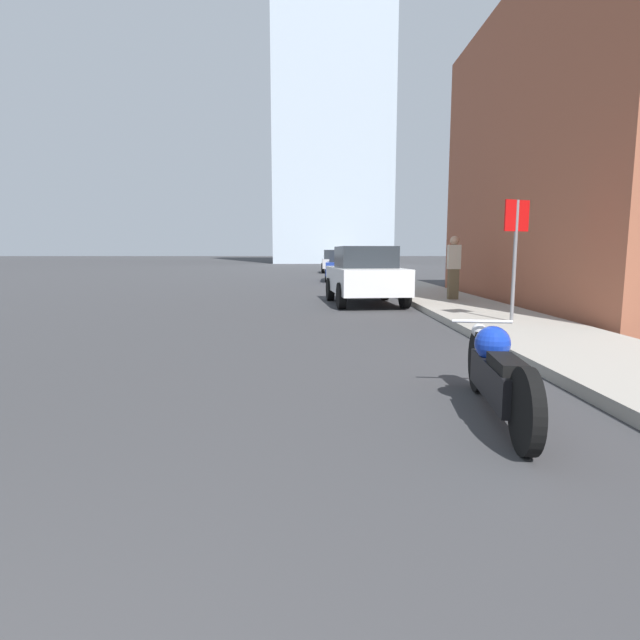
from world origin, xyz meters
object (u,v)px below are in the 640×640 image
(pedestrian, at_px, (454,266))
(parked_car_white, at_px, (365,275))
(stop_sign, at_px, (516,239))
(motorcycle, at_px, (497,373))
(parked_car_blue, at_px, (345,265))
(parked_car_silver, at_px, (334,261))

(pedestrian, bearing_deg, parked_car_white, 178.27)
(parked_car_white, relative_size, stop_sign, 1.70)
(motorcycle, relative_size, parked_car_white, 0.60)
(parked_car_white, distance_m, parked_car_blue, 12.01)
(parked_car_blue, relative_size, parked_car_silver, 1.13)
(stop_sign, bearing_deg, parked_car_white, 117.11)
(parked_car_white, xyz_separation_m, parked_car_silver, (0.04, 22.73, -0.01))
(motorcycle, bearing_deg, parked_car_white, 98.08)
(parked_car_blue, distance_m, pedestrian, 12.32)
(parked_car_white, relative_size, pedestrian, 2.20)
(stop_sign, relative_size, pedestrian, 1.29)
(parked_car_white, distance_m, parked_car_silver, 22.73)
(motorcycle, xyz_separation_m, stop_sign, (2.27, 5.31, 1.35))
(parked_car_silver, bearing_deg, parked_car_blue, -88.67)
(parked_car_blue, height_order, stop_sign, stop_sign)
(motorcycle, height_order, parked_car_white, parked_car_white)
(stop_sign, bearing_deg, parked_car_blue, 97.65)
(motorcycle, bearing_deg, parked_car_blue, 97.07)
(parked_car_blue, relative_size, stop_sign, 1.83)
(motorcycle, relative_size, parked_car_silver, 0.63)
(pedestrian, bearing_deg, motorcycle, -103.48)
(motorcycle, distance_m, parked_car_blue, 22.09)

